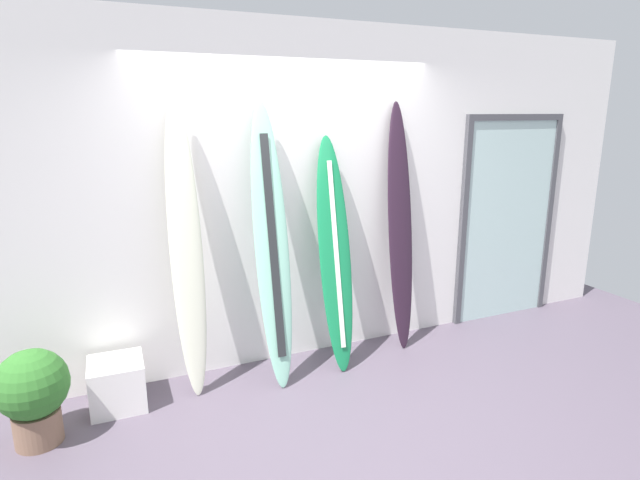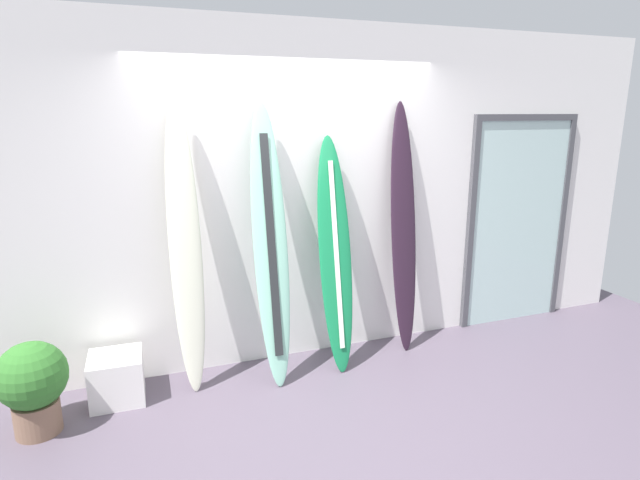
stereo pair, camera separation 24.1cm
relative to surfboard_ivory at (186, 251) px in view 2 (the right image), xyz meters
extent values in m
cube|color=#554A58|center=(0.91, -0.99, -1.10)|extent=(8.00, 8.00, 0.04)
cube|color=white|center=(0.91, 0.31, 0.32)|extent=(7.20, 0.20, 2.80)
ellipsoid|color=silver|center=(0.00, 0.00, 0.01)|extent=(0.24, 0.36, 2.19)
cone|color=black|center=(0.00, -0.08, -0.89)|extent=(0.07, 0.08, 0.11)
ellipsoid|color=#8ACAB1|center=(0.63, -0.08, 0.01)|extent=(0.28, 0.52, 2.18)
cube|color=#252729|center=(0.63, -0.12, 0.01)|extent=(0.07, 0.36, 1.67)
ellipsoid|color=#167B46|center=(1.18, -0.06, -0.13)|extent=(0.29, 0.48, 1.91)
cube|color=white|center=(1.18, -0.09, -0.12)|extent=(0.05, 0.34, 1.49)
cone|color=black|center=(1.18, -0.19, -0.91)|extent=(0.07, 0.09, 0.11)
ellipsoid|color=#2B1929|center=(1.86, 0.03, 0.01)|extent=(0.26, 0.32, 2.18)
cube|color=white|center=(-0.56, -0.05, -0.91)|extent=(0.39, 0.39, 0.35)
cube|color=silver|center=(3.23, 0.19, -0.08)|extent=(1.06, 0.02, 2.01)
cube|color=#47474C|center=(2.67, 0.19, -0.08)|extent=(0.06, 0.06, 2.01)
cube|color=#47474C|center=(3.79, 0.19, -0.08)|extent=(0.06, 0.06, 2.01)
cube|color=#47474C|center=(3.23, 0.19, 0.95)|extent=(1.18, 0.06, 0.06)
cylinder|color=#7E5E4B|center=(-1.06, -0.30, -0.97)|extent=(0.29, 0.29, 0.23)
sphere|color=#306F29|center=(-1.06, -0.30, -0.66)|extent=(0.45, 0.45, 0.45)
camera|label=1|loc=(-0.58, -3.74, 1.01)|focal=29.06mm
camera|label=2|loc=(-0.36, -3.83, 1.01)|focal=29.06mm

